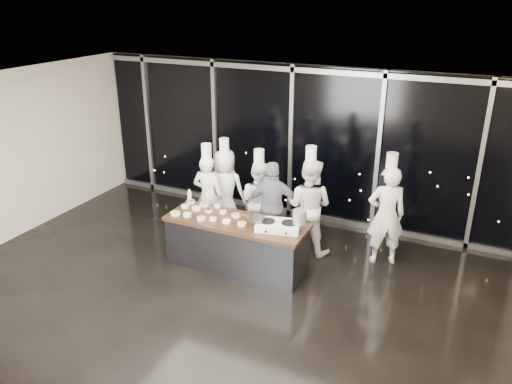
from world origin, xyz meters
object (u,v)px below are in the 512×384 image
chef_right (309,206)px  chef_far_left (208,195)px  stock_pot (300,217)px  guest (273,207)px  frying_pan (257,218)px  demo_counter (237,244)px  chef_side (386,214)px  stove (278,226)px  chef_center (259,200)px  chef_left (225,189)px

chef_right → chef_far_left: bearing=9.0°
stock_pot → guest: (-0.80, 0.78, -0.29)m
stock_pot → chef_far_left: (-2.18, 0.80, -0.30)m
guest → frying_pan: bearing=75.1°
demo_counter → chef_side: bearing=29.7°
stove → chef_center: chef_center is taller
chef_far_left → chef_left: size_ratio=1.00×
demo_counter → chef_side: size_ratio=1.21×
chef_left → chef_right: chef_right is taller
stock_pot → chef_center: chef_center is taller
chef_far_left → chef_center: chef_far_left is taller
frying_pan → demo_counter: bearing=155.0°
demo_counter → stock_pot: size_ratio=10.97×
stove → guest: 0.99m
guest → chef_side: size_ratio=0.85×
chef_far_left → chef_center: 1.00m
demo_counter → guest: 1.01m
demo_counter → chef_left: chef_left is taller
stock_pot → chef_far_left: chef_far_left is taller
chef_side → stove: bearing=15.4°
chef_left → chef_center: size_ratio=1.04×
frying_pan → chef_far_left: size_ratio=0.26×
stock_pot → chef_right: 1.06m
chef_left → chef_side: bearing=172.9°
stove → chef_far_left: bearing=140.3°
chef_center → chef_side: size_ratio=0.89×
frying_pan → guest: (-0.11, 0.95, -0.20)m
stove → stock_pot: stock_pot is taller
stove → chef_center: size_ratio=0.44×
stock_pot → chef_left: 2.40m
stock_pot → chef_side: size_ratio=0.11×
frying_pan → stock_pot: (0.68, 0.17, 0.09)m
frying_pan → chef_side: (1.84, 1.37, -0.14)m
stock_pot → chef_center: 1.66m
chef_left → guest: 1.32m
chef_far_left → guest: size_ratio=1.09×
chef_far_left → chef_left: 0.46m
stove → chef_right: (0.14, 1.10, -0.05)m
stove → chef_right: 1.11m
chef_side → frying_pan: bearing=11.4°
demo_counter → frying_pan: 0.74m
guest → chef_right: size_ratio=0.85×
stove → chef_left: bearing=128.1°
chef_center → chef_side: chef_side is taller
chef_far_left → chef_side: 3.36m
chef_center → chef_side: 2.38m
chef_left → guest: bearing=153.3°
chef_left → chef_right: (1.84, -0.22, 0.07)m
chef_right → demo_counter: bearing=53.3°
chef_far_left → demo_counter: bearing=135.7°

